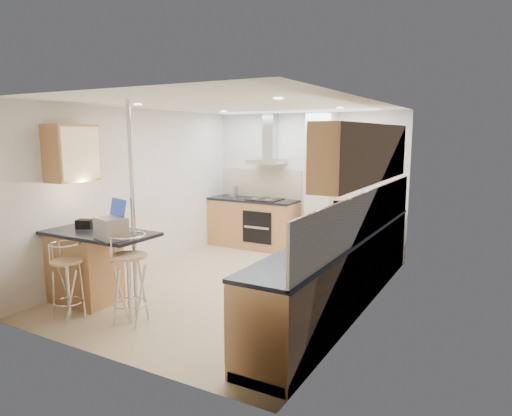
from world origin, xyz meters
The scene contains 16 objects.
ground centered at (0.00, 0.00, 0.00)m, with size 4.80×4.80×0.00m, color #CCAD88.
room_shell centered at (0.32, 0.38, 1.54)m, with size 3.64×4.84×2.51m.
right_counter centered at (1.50, 0.00, 0.46)m, with size 0.63×4.40×0.92m.
back_counter centered at (-0.95, 2.10, 0.46)m, with size 1.70×0.63×0.92m.
peninsula centered at (-1.12, -1.45, 0.48)m, with size 1.47×0.72×0.94m.
microwave centered at (1.40, 0.45, 1.07)m, with size 0.54×0.37×0.30m, color white.
laptop centered at (-0.68, -1.65, 1.06)m, with size 0.36×0.27×0.24m, color #989A9F.
bag centered at (-1.43, -1.37, 0.99)m, with size 0.20×0.15×0.11m, color black.
bar_stool_near centered at (-1.13, -1.92, 0.45)m, with size 0.37×0.37×0.91m, color tan, non-canonical shape.
bar_stool_end centered at (-0.40, -1.68, 0.52)m, with size 0.42×0.42×1.04m, color tan, non-canonical shape.
jar_a centered at (1.69, 0.44, 1.01)m, with size 0.12×0.12×0.17m, color beige.
jar_b centered at (1.56, 0.53, 0.99)m, with size 0.11×0.11×0.14m, color beige.
jar_c centered at (1.45, 0.01, 1.02)m, with size 0.14×0.14×0.20m, color #B4B290.
jar_d centered at (1.50, -0.86, 1.00)m, with size 0.10×0.10×0.15m, color white.
bread_bin centered at (1.61, -1.09, 1.03)m, with size 0.32×0.41×0.21m, color beige.
kettle centered at (-1.42, 2.18, 1.03)m, with size 0.16×0.16×0.21m, color #B6B8BB.
Camera 1 is at (3.21, -5.26, 2.11)m, focal length 32.00 mm.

